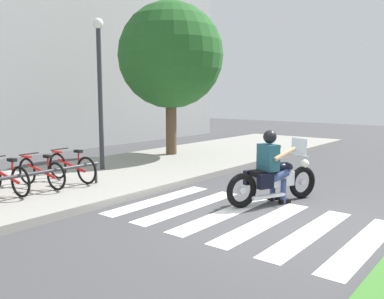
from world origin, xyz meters
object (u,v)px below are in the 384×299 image
at_px(rider, 271,161).
at_px(tree_near_rack, 171,56).
at_px(street_lamp, 100,81).
at_px(bicycle_3, 41,172).
at_px(bicycle_4, 72,167).
at_px(bike_rack, 20,178).
at_px(bicycle_2, 6,178).
at_px(motorcycle, 274,180).

distance_m(rider, tree_near_rack, 6.63).
distance_m(rider, street_lamp, 5.18).
height_order(bicycle_3, bicycle_4, bicycle_4).
relative_size(bicycle_3, street_lamp, 0.39).
distance_m(bike_rack, street_lamp, 3.78).
height_order(bicycle_2, street_lamp, street_lamp).
xyz_separation_m(rider, bike_rack, (-3.20, 3.63, -0.27)).
bearing_deg(street_lamp, rider, -87.55).
bearing_deg(tree_near_rack, street_lamp, -172.99).
bearing_deg(tree_near_rack, bicycle_4, -166.62).
bearing_deg(bike_rack, motorcycle, -48.25).
height_order(motorcycle, bicycle_2, motorcycle).
relative_size(bicycle_2, bicycle_3, 0.99).
bearing_deg(tree_near_rack, bicycle_3, -168.44).
bearing_deg(rider, bike_rack, 131.39).
distance_m(motorcycle, rider, 0.38).
xyz_separation_m(rider, bicycle_3, (-2.44, 4.19, -0.35)).
height_order(motorcycle, street_lamp, street_lamp).
xyz_separation_m(rider, street_lamp, (-0.21, 4.91, 1.65)).
bearing_deg(bicycle_3, rider, -59.81).
distance_m(bicycle_3, street_lamp, 3.08).
bearing_deg(bike_rack, bicycle_2, 90.03).
height_order(motorcycle, tree_near_rack, tree_near_rack).
bearing_deg(tree_near_rack, motorcycle, -119.11).
bearing_deg(bicycle_4, tree_near_rack, 13.38).
xyz_separation_m(bicycle_2, street_lamp, (2.99, 0.72, 2.00)).
relative_size(rider, bicycle_4, 0.90).
bearing_deg(motorcycle, tree_near_rack, 60.89).
bearing_deg(bicycle_4, rider, -68.25).
height_order(rider, bicycle_4, rider).
relative_size(bicycle_3, tree_near_rack, 0.31).
bearing_deg(bicycle_3, street_lamp, 17.93).
distance_m(bicycle_3, bicycle_4, 0.77).
distance_m(bicycle_3, bike_rack, 0.95).
xyz_separation_m(bicycle_2, bicycle_3, (0.77, 0.00, -0.01)).
distance_m(motorcycle, bicycle_2, 5.34).
bearing_deg(street_lamp, bicycle_2, -166.45).
xyz_separation_m(motorcycle, tree_near_rack, (2.97, 5.34, 2.92)).
relative_size(motorcycle, rider, 1.43).
bearing_deg(bicycle_2, bike_rack, -89.97).
xyz_separation_m(motorcycle, rider, (-0.07, 0.03, 0.37)).
relative_size(bicycle_2, bike_rack, 0.43).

